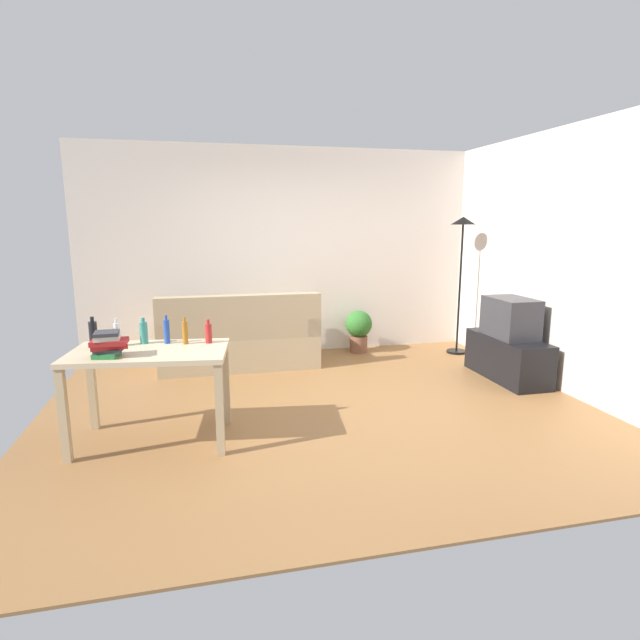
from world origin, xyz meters
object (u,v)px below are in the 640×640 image
(torchiere_lamp, at_px, (462,248))
(bottle_amber, at_px, (185,332))
(bottle_red, at_px, (209,333))
(desk, at_px, (150,363))
(bottle_blue, at_px, (167,331))
(tv_stand, at_px, (507,358))
(book_stack, at_px, (108,344))
(bottle_clear, at_px, (117,334))
(potted_plant, at_px, (359,328))
(bottle_dark, at_px, (93,334))
(couch, at_px, (239,342))
(bottle_tall, at_px, (144,332))
(tv, at_px, (511,318))

(torchiere_lamp, bearing_deg, bottle_amber, -151.97)
(bottle_red, bearing_deg, desk, -164.17)
(bottle_blue, bearing_deg, bottle_red, -10.79)
(tv_stand, distance_m, bottle_blue, 3.73)
(bottle_blue, height_order, book_stack, bottle_blue)
(desk, distance_m, bottle_clear, 0.39)
(potted_plant, relative_size, bottle_dark, 2.24)
(couch, relative_size, bottle_blue, 8.01)
(desk, xyz_separation_m, potted_plant, (2.46, 2.33, -0.32))
(desk, height_order, potted_plant, desk)
(couch, height_order, tv_stand, couch)
(bottle_amber, distance_m, book_stack, 0.62)
(bottle_clear, relative_size, bottle_blue, 0.95)
(bottle_clear, bearing_deg, bottle_amber, -6.28)
(potted_plant, height_order, bottle_clear, bottle_clear)
(tv_stand, relative_size, torchiere_lamp, 0.61)
(desk, bearing_deg, bottle_tall, 110.38)
(torchiere_lamp, bearing_deg, bottle_red, -150.52)
(torchiere_lamp, distance_m, desk, 4.31)
(book_stack, bearing_deg, tv_stand, 13.64)
(torchiere_lamp, relative_size, bottle_dark, 7.11)
(bottle_clear, height_order, bottle_blue, bottle_blue)
(bottle_amber, bearing_deg, book_stack, -152.06)
(desk, relative_size, bottle_tall, 5.87)
(torchiere_lamp, height_order, potted_plant, torchiere_lamp)
(bottle_dark, bearing_deg, bottle_tall, 11.61)
(potted_plant, distance_m, bottle_blue, 3.21)
(couch, relative_size, tv_stand, 1.72)
(torchiere_lamp, bearing_deg, tv, -89.82)
(torchiere_lamp, height_order, bottle_tall, torchiere_lamp)
(desk, xyz_separation_m, bottle_blue, (0.13, 0.20, 0.21))
(tv_stand, distance_m, potted_plant, 1.98)
(bottle_tall, xyz_separation_m, bottle_blue, (0.19, -0.04, 0.01))
(potted_plant, bearing_deg, bottle_dark, -143.09)
(bottle_clear, bearing_deg, tv, 8.89)
(bottle_dark, distance_m, book_stack, 0.35)
(torchiere_lamp, distance_m, potted_plant, 1.71)
(bottle_dark, bearing_deg, potted_plant, 36.91)
(tv, bearing_deg, book_stack, 103.63)
(bottle_clear, bearing_deg, torchiere_lamp, 24.07)
(couch, bearing_deg, bottle_clear, 58.93)
(tv, height_order, bottle_red, bottle_red)
(tv_stand, xyz_separation_m, bottle_clear, (-4.01, -0.63, 0.62))
(bottle_amber, bearing_deg, desk, -153.08)
(bottle_clear, height_order, bottle_tall, bottle_clear)
(couch, height_order, bottle_dark, bottle_dark)
(potted_plant, height_order, bottle_tall, bottle_tall)
(bottle_clear, distance_m, bottle_red, 0.72)
(bottle_tall, distance_m, bottle_blue, 0.19)
(bottle_red, bearing_deg, bottle_tall, 168.65)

